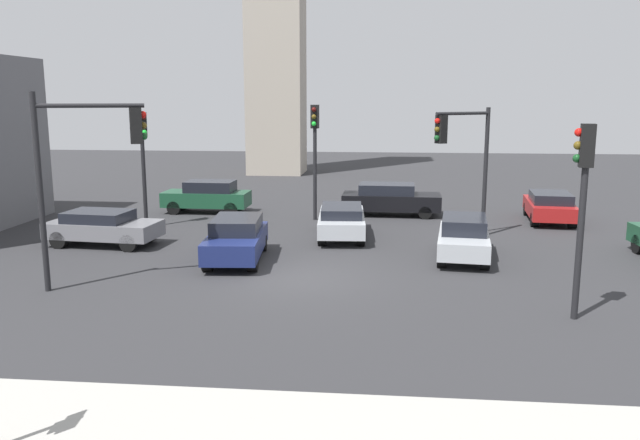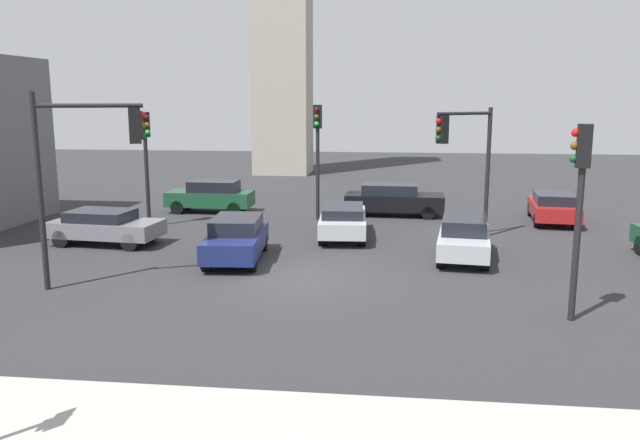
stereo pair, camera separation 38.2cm
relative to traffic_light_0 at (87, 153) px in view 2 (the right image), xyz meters
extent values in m
plane|color=#2D2D30|center=(5.59, 1.49, -3.77)|extent=(91.61, 91.61, 0.00)
cylinder|color=black|center=(-1.16, -0.52, -1.05)|extent=(0.16, 0.16, 5.44)
cylinder|color=black|center=(0.13, 0.06, 1.29)|extent=(2.63, 1.27, 0.12)
cube|color=black|center=(1.19, 0.54, 0.74)|extent=(0.42, 0.42, 1.00)
sphere|color=red|center=(1.38, 0.62, 1.04)|extent=(0.20, 0.20, 0.20)
sphere|color=#594714|center=(1.38, 0.62, 0.74)|extent=(0.20, 0.20, 0.20)
sphere|color=#14471E|center=(1.38, 0.62, 0.44)|extent=(0.20, 0.20, 0.20)
cylinder|color=black|center=(5.11, 10.80, -1.27)|extent=(0.16, 0.16, 4.99)
cube|color=black|center=(5.11, 10.80, 0.72)|extent=(0.35, 0.35, 1.00)
sphere|color=#4C0F0C|center=(5.08, 10.60, 1.02)|extent=(0.20, 0.20, 0.20)
sphere|color=#594714|center=(5.08, 10.60, 0.72)|extent=(0.20, 0.20, 0.20)
sphere|color=green|center=(5.08, 10.60, 0.42)|extent=(0.20, 0.20, 0.20)
cylinder|color=black|center=(12.72, -1.46, -1.43)|extent=(0.16, 0.16, 4.68)
cube|color=black|center=(12.72, -1.46, 0.41)|extent=(0.37, 0.37, 1.00)
sphere|color=red|center=(12.52, -1.43, 0.71)|extent=(0.20, 0.20, 0.20)
sphere|color=#594714|center=(12.52, -1.43, 0.41)|extent=(0.20, 0.20, 0.20)
sphere|color=#14471E|center=(12.52, -1.43, 0.11)|extent=(0.20, 0.20, 0.20)
cylinder|color=black|center=(11.95, 8.03, -1.30)|extent=(0.16, 0.16, 4.93)
cylinder|color=black|center=(10.92, 7.21, 0.95)|extent=(2.12, 1.72, 0.12)
cube|color=black|center=(10.09, 6.55, 0.40)|extent=(0.45, 0.45, 1.00)
sphere|color=red|center=(9.94, 6.43, 0.70)|extent=(0.20, 0.20, 0.20)
sphere|color=#594714|center=(9.94, 6.43, 0.40)|extent=(0.20, 0.20, 0.20)
sphere|color=#14471E|center=(9.94, 6.43, 0.10)|extent=(0.20, 0.20, 0.20)
cylinder|color=black|center=(-1.67, 8.39, -1.41)|extent=(0.16, 0.16, 4.72)
cube|color=black|center=(-1.67, 8.39, 0.45)|extent=(0.45, 0.45, 1.00)
sphere|color=#4C0F0C|center=(-1.51, 8.27, 0.75)|extent=(0.20, 0.20, 0.20)
sphere|color=#594714|center=(-1.51, 8.27, 0.45)|extent=(0.20, 0.20, 0.20)
sphere|color=green|center=(-1.51, 8.27, 0.15)|extent=(0.20, 0.20, 0.20)
cube|color=slate|center=(-1.99, 5.07, -3.18)|extent=(4.10, 2.16, 0.57)
cube|color=black|center=(-2.18, 5.08, -2.72)|extent=(2.35, 1.78, 0.42)
cylinder|color=black|center=(-0.58, 5.68, -3.46)|extent=(0.65, 0.38, 0.62)
cylinder|color=black|center=(-0.72, 4.21, -3.46)|extent=(0.65, 0.38, 0.62)
cylinder|color=black|center=(-3.25, 5.93, -3.46)|extent=(0.65, 0.38, 0.62)
cylinder|color=black|center=(-3.39, 4.45, -3.46)|extent=(0.65, 0.38, 0.62)
cube|color=#ADB2B7|center=(10.76, 4.35, -3.17)|extent=(2.05, 4.08, 0.57)
cube|color=black|center=(10.78, 4.55, -2.66)|extent=(1.66, 2.35, 0.53)
cylinder|color=black|center=(11.26, 2.95, -3.46)|extent=(0.36, 0.65, 0.62)
cylinder|color=black|center=(9.95, 3.10, -3.46)|extent=(0.36, 0.65, 0.62)
cylinder|color=black|center=(11.57, 5.60, -3.46)|extent=(0.36, 0.65, 0.62)
cylinder|color=black|center=(10.26, 5.75, -3.46)|extent=(0.36, 0.65, 0.62)
cube|color=#19472D|center=(-0.13, 12.08, -3.12)|extent=(3.99, 1.70, 0.68)
cube|color=black|center=(0.07, 12.07, -2.55)|extent=(2.25, 1.47, 0.54)
cylinder|color=black|center=(-1.49, 11.44, -3.46)|extent=(0.63, 0.30, 0.62)
cylinder|color=black|center=(-1.46, 12.77, -3.46)|extent=(0.63, 0.30, 0.62)
cylinder|color=black|center=(1.20, 11.39, -3.46)|extent=(0.63, 0.30, 0.62)
cylinder|color=black|center=(1.23, 12.71, -3.46)|extent=(0.63, 0.30, 0.62)
cube|color=black|center=(8.47, 12.21, -3.13)|extent=(4.48, 1.92, 0.70)
cube|color=black|center=(8.24, 12.22, -2.57)|extent=(2.53, 1.64, 0.50)
cylinder|color=black|center=(9.99, 12.89, -3.48)|extent=(0.59, 0.34, 0.58)
cylinder|color=black|center=(9.95, 11.44, -3.48)|extent=(0.59, 0.34, 0.58)
cylinder|color=black|center=(6.98, 12.99, -3.48)|extent=(0.59, 0.34, 0.58)
cylinder|color=black|center=(6.94, 11.53, -3.48)|extent=(0.59, 0.34, 0.58)
cube|color=maroon|center=(15.26, 11.35, -3.19)|extent=(2.21, 4.12, 0.58)
cube|color=black|center=(15.24, 11.16, -2.71)|extent=(1.82, 2.37, 0.46)
cylinder|color=black|center=(14.67, 12.77, -3.48)|extent=(0.39, 0.62, 0.59)
cylinder|color=black|center=(16.14, 12.61, -3.48)|extent=(0.39, 0.62, 0.59)
cylinder|color=black|center=(14.38, 10.09, -3.48)|extent=(0.39, 0.62, 0.59)
cylinder|color=black|center=(15.86, 9.94, -3.48)|extent=(0.39, 0.62, 0.59)
cube|color=#ADB2B7|center=(6.50, 7.30, -3.17)|extent=(1.96, 4.37, 0.57)
cube|color=black|center=(6.52, 7.08, -2.72)|extent=(1.64, 2.48, 0.40)
cylinder|color=black|center=(5.72, 8.71, -3.46)|extent=(0.34, 0.65, 0.63)
cylinder|color=black|center=(7.12, 8.79, -3.46)|extent=(0.34, 0.65, 0.63)
cylinder|color=black|center=(5.89, 5.80, -3.46)|extent=(0.34, 0.65, 0.63)
cylinder|color=black|center=(7.29, 5.89, -3.46)|extent=(0.34, 0.65, 0.63)
cube|color=navy|center=(3.30, 3.30, -3.15)|extent=(2.01, 4.11, 0.65)
cube|color=black|center=(3.28, 3.50, -2.61)|extent=(1.67, 2.35, 0.51)
cylinder|color=black|center=(4.10, 2.00, -3.48)|extent=(0.35, 0.60, 0.58)
cylinder|color=black|center=(2.72, 1.89, -3.48)|extent=(0.35, 0.60, 0.58)
cylinder|color=black|center=(3.88, 4.71, -3.48)|extent=(0.35, 0.60, 0.58)
cylinder|color=black|center=(2.50, 4.60, -3.48)|extent=(0.35, 0.60, 0.58)
camera|label=1|loc=(8.02, -16.79, 1.48)|focal=35.93mm
camera|label=2|loc=(8.40, -16.75, 1.48)|focal=35.93mm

